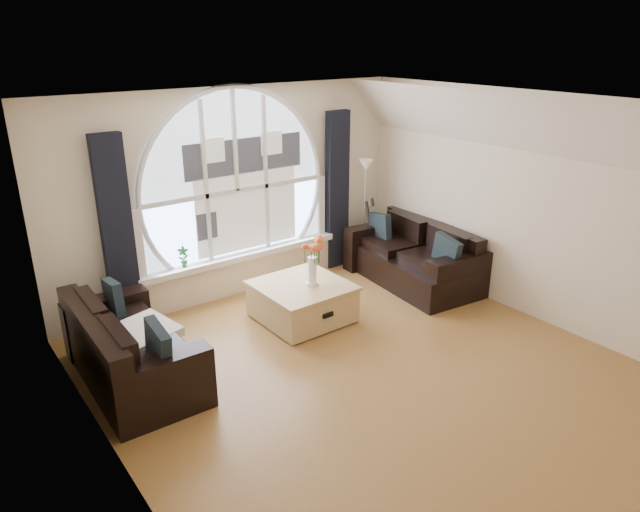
{
  "coord_description": "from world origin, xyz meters",
  "views": [
    {
      "loc": [
        -3.48,
        -3.77,
        3.31
      ],
      "look_at": [
        0.0,
        0.9,
        1.05
      ],
      "focal_mm": 32.52,
      "sensor_mm": 36.0,
      "label": 1
    }
  ],
  "objects_px": {
    "potted_plant": "(183,257)",
    "sofa_right": "(413,256)",
    "sofa_left": "(132,344)",
    "vase_flowers": "(312,254)",
    "coffee_chest": "(302,300)",
    "floor_lamp": "(365,213)",
    "guitar": "(366,231)"
  },
  "relations": [
    {
      "from": "sofa_right",
      "to": "floor_lamp",
      "type": "relative_size",
      "value": 1.17
    },
    {
      "from": "vase_flowers",
      "to": "potted_plant",
      "type": "bearing_deg",
      "value": 131.06
    },
    {
      "from": "sofa_left",
      "to": "sofa_right",
      "type": "xyz_separation_m",
      "value": [
        4.0,
        0.07,
        0.0
      ]
    },
    {
      "from": "sofa_left",
      "to": "vase_flowers",
      "type": "xyz_separation_m",
      "value": [
        2.22,
        -0.0,
        0.46
      ]
    },
    {
      "from": "vase_flowers",
      "to": "guitar",
      "type": "relative_size",
      "value": 0.66
    },
    {
      "from": "potted_plant",
      "to": "sofa_right",
      "type": "bearing_deg",
      "value": -22.32
    },
    {
      "from": "sofa_left",
      "to": "sofa_right",
      "type": "height_order",
      "value": "sofa_right"
    },
    {
      "from": "sofa_left",
      "to": "coffee_chest",
      "type": "xyz_separation_m",
      "value": [
        2.12,
        0.08,
        -0.15
      ]
    },
    {
      "from": "sofa_right",
      "to": "vase_flowers",
      "type": "height_order",
      "value": "vase_flowers"
    },
    {
      "from": "sofa_left",
      "to": "potted_plant",
      "type": "relative_size",
      "value": 6.71
    },
    {
      "from": "guitar",
      "to": "potted_plant",
      "type": "distance_m",
      "value": 2.82
    },
    {
      "from": "coffee_chest",
      "to": "sofa_left",
      "type": "bearing_deg",
      "value": -178.64
    },
    {
      "from": "sofa_left",
      "to": "coffee_chest",
      "type": "bearing_deg",
      "value": 3.1
    },
    {
      "from": "potted_plant",
      "to": "floor_lamp",
      "type": "bearing_deg",
      "value": -4.25
    },
    {
      "from": "sofa_right",
      "to": "coffee_chest",
      "type": "xyz_separation_m",
      "value": [
        -1.88,
        0.01,
        -0.15
      ]
    },
    {
      "from": "floor_lamp",
      "to": "vase_flowers",
      "type": "bearing_deg",
      "value": -148.86
    },
    {
      "from": "vase_flowers",
      "to": "guitar",
      "type": "distance_m",
      "value": 2.01
    },
    {
      "from": "sofa_left",
      "to": "vase_flowers",
      "type": "relative_size",
      "value": 2.6
    },
    {
      "from": "guitar",
      "to": "potted_plant",
      "type": "xyz_separation_m",
      "value": [
        -2.8,
        0.26,
        0.16
      ]
    },
    {
      "from": "coffee_chest",
      "to": "guitar",
      "type": "xyz_separation_m",
      "value": [
        1.82,
        0.91,
        0.28
      ]
    },
    {
      "from": "sofa_left",
      "to": "vase_flowers",
      "type": "height_order",
      "value": "vase_flowers"
    },
    {
      "from": "sofa_right",
      "to": "coffee_chest",
      "type": "height_order",
      "value": "sofa_right"
    },
    {
      "from": "floor_lamp",
      "to": "guitar",
      "type": "height_order",
      "value": "floor_lamp"
    },
    {
      "from": "guitar",
      "to": "potted_plant",
      "type": "height_order",
      "value": "guitar"
    },
    {
      "from": "coffee_chest",
      "to": "floor_lamp",
      "type": "relative_size",
      "value": 0.65
    },
    {
      "from": "coffee_chest",
      "to": "potted_plant",
      "type": "xyz_separation_m",
      "value": [
        -0.99,
        1.17,
        0.43
      ]
    },
    {
      "from": "floor_lamp",
      "to": "sofa_right",
      "type": "bearing_deg",
      "value": -86.19
    },
    {
      "from": "sofa_right",
      "to": "potted_plant",
      "type": "distance_m",
      "value": 3.11
    },
    {
      "from": "sofa_right",
      "to": "potted_plant",
      "type": "bearing_deg",
      "value": 163.78
    },
    {
      "from": "sofa_right",
      "to": "guitar",
      "type": "xyz_separation_m",
      "value": [
        -0.06,
        0.92,
        0.13
      ]
    },
    {
      "from": "sofa_right",
      "to": "potted_plant",
      "type": "xyz_separation_m",
      "value": [
        -2.87,
        1.18,
        0.29
      ]
    },
    {
      "from": "floor_lamp",
      "to": "coffee_chest",
      "type": "bearing_deg",
      "value": -152.12
    }
  ]
}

